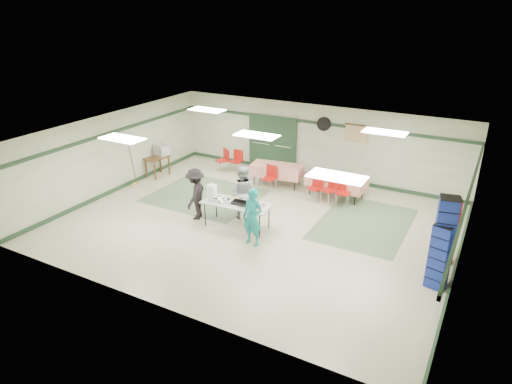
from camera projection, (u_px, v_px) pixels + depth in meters
The scene contains 42 objects.
floor at pixel (257, 223), 13.49m from camera, with size 11.00×11.00×0.00m, color beige.
ceiling at pixel (257, 135), 12.45m from camera, with size 11.00×11.00×0.00m, color white.
wall_back at pixel (316, 141), 16.62m from camera, with size 11.00×11.00×0.00m, color beige.
wall_front at pixel (152, 250), 9.33m from camera, with size 11.00×11.00×0.00m, color beige.
wall_left at pixel (114, 152), 15.40m from camera, with size 9.00×9.00×0.00m, color beige.
wall_right at pixel (465, 222), 10.54m from camera, with size 9.00×9.00×0.00m, color beige.
trim_back at pixel (316, 123), 16.32m from camera, with size 11.00×0.06×0.10m, color #213D27.
baseboard_back at pixel (314, 175), 17.09m from camera, with size 11.00×0.06×0.12m, color #213D27.
trim_left at pixel (112, 132), 15.12m from camera, with size 9.00×0.06×0.10m, color #213D27.
baseboard_left at pixel (119, 188), 15.89m from camera, with size 9.00×0.06×0.12m, color #213D27.
trim_right at pixel (469, 194), 10.28m from camera, with size 9.00×0.06×0.10m, color #213D27.
baseboard_right at pixel (455, 269), 11.05m from camera, with size 9.00×0.06×0.12m, color #213D27.
green_patch_a at pixel (206, 196), 15.41m from camera, with size 3.50×3.00×0.01m, color #607B5A.
green_patch_b at pixel (364, 223), 13.47m from camera, with size 2.50×3.50×0.01m, color #607B5A.
double_door_left at pixel (262, 142), 17.66m from camera, with size 0.90×0.06×2.10m, color #959896.
double_door_right at pixel (284, 145), 17.24m from camera, with size 0.90×0.06×2.10m, color #959896.
door_frame at pixel (272, 143), 17.43m from camera, with size 2.00×0.03×2.15m, color #213D27.
wall_fan at pixel (324, 124), 16.17m from camera, with size 0.50×0.50×0.10m, color black.
scroll_banner at pixel (356, 134), 15.71m from camera, with size 0.80×0.02×0.60m, color tan.
serving_table at pixel (237, 204), 12.99m from camera, with size 2.05×0.94×0.76m.
sheet_tray_right at pixel (251, 206), 12.72m from camera, with size 0.63×0.48×0.02m, color silver.
sheet_tray_mid at pixel (237, 202), 13.04m from camera, with size 0.60×0.46×0.02m, color silver.
sheet_tray_left at pixel (219, 200), 13.14m from camera, with size 0.55×0.42×0.02m, color silver.
baking_pan at pixel (240, 203), 12.89m from camera, with size 0.45×0.28×0.08m, color black.
foam_box_stack at pixel (212, 191), 13.29m from camera, with size 0.24×0.22×0.39m, color white.
volunteer_teal at pixel (253, 217), 12.03m from camera, with size 0.58×0.38×1.59m, color teal.
volunteer_grey at pixel (242, 192), 13.56m from camera, with size 0.80×0.63×1.66m, color gray.
volunteer_dark at pixel (196, 194), 13.52m from camera, with size 1.01×0.58×1.57m, color black.
dining_table_a at pixel (336, 181), 15.12m from camera, with size 2.01×1.02×0.77m.
dining_table_b at pixel (277, 170), 16.09m from camera, with size 1.88×1.03×0.77m.
chair_a at pixel (331, 187), 14.66m from camera, with size 0.55×0.55×0.90m.
chair_b at pixel (316, 185), 14.89m from camera, with size 0.46×0.46×0.85m.
chair_c at pixel (344, 189), 14.47m from camera, with size 0.47×0.47×0.90m.
chair_d at pixel (270, 176), 15.63m from camera, with size 0.43×0.43×0.90m.
chair_loose_a at pixel (237, 159), 17.35m from camera, with size 0.42×0.42×0.87m.
chair_loose_b at pixel (224, 158), 17.38m from camera, with size 0.58×0.58×0.91m.
crate_stack_blue_a at pixel (443, 242), 10.19m from camera, with size 0.42×0.42×2.17m, color navy.
crate_stack_red at pixel (448, 230), 11.20m from camera, with size 0.38×0.38×1.73m, color maroon.
crate_stack_blue_b at pixel (440, 256), 10.21m from camera, with size 0.40×0.40×1.57m, color navy.
printer_table at pixel (157, 160), 16.91m from camera, with size 0.65×0.93×0.74m.
office_printer at pixel (162, 150), 17.05m from camera, with size 0.48×0.42×0.38m, color #ABACA7.
broom at pixel (133, 166), 15.95m from camera, with size 0.03×0.03×1.45m, color brown.
Camera 1 is at (5.78, -10.63, 6.05)m, focal length 32.00 mm.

